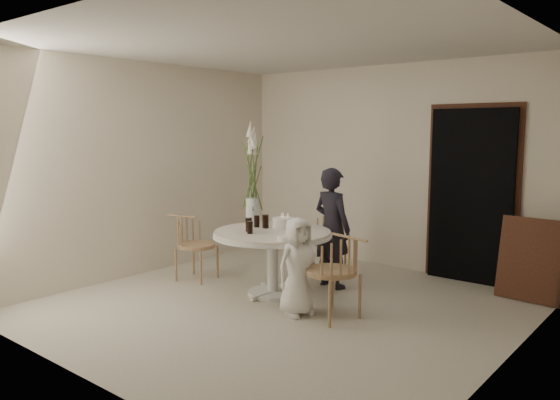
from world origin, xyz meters
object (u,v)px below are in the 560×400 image
Objects in this scene: table at (273,241)px; chair_far at (331,234)px; girl at (332,228)px; boy at (298,266)px; birthday_cake at (283,223)px; flower_vase at (253,178)px; chair_right at (340,265)px; chair_left at (189,238)px.

chair_far is at bearing 91.94° from table.
table is 0.94× the size of girl.
boy reaches higher than table.
flower_vase is at bearing 179.59° from birthday_cake.
chair_left is at bearing -79.37° from chair_right.
flower_vase is at bearing -93.36° from chair_right.
girl is at bearing 29.83° from flower_vase.
girl is 0.60m from birthday_cake.
chair_left is 1.30m from birthday_cake.
boy is at bearing -29.38° from table.
chair_right is 0.87× the size of boy.
boy is (-0.43, -0.11, -0.07)m from chair_right.
flower_vase is (-0.49, 0.21, 0.66)m from table.
chair_left is 3.18× the size of birthday_cake.
birthday_cake is 0.68m from flower_vase.
chair_right is at bearing -13.13° from table.
birthday_cake reaches higher than chair_far.
chair_right is 1.18m from birthday_cake.
boy is 0.81× the size of flower_vase.
flower_vase is (0.75, 0.36, 0.76)m from chair_left.
flower_vase is at bearing 156.77° from table.
boy reaches higher than chair_right.
table is 0.73m from boy.
chair_far is at bearing -45.50° from girl.
birthday_cake is at bearing -99.83° from chair_right.
table is 1.24m from chair_left.
chair_right is 1.18m from girl.
girl reaches higher than birthday_cake.
flower_vase reaches higher than chair_right.
chair_far is at bearing 66.32° from flower_vase.
chair_right is at bearing -58.81° from boy.
flower_vase is at bearing -114.38° from chair_far.
girl is 1.43× the size of boy.
birthday_cake is (-0.35, -0.48, 0.08)m from girl.
girl is (-0.72, 0.93, 0.15)m from chair_right.
chair_right is 3.45× the size of birthday_cake.
birthday_cake is at bearing -86.83° from chair_left.
chair_far reaches higher than table.
boy is at bearing 114.98° from girl.
table is at bearing -88.75° from chair_far.
girl reaches higher than boy.
boy is 1.47m from flower_vase.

